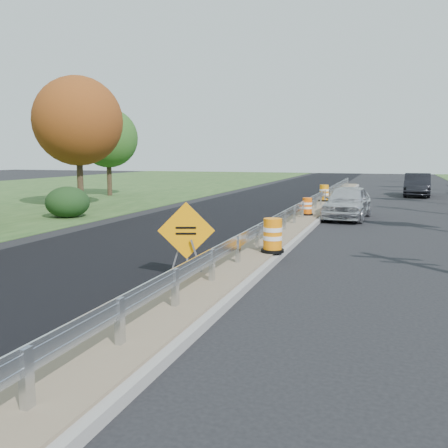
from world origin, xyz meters
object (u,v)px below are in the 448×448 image
(caution_sign, at_px, (187,260))
(barrel_median_far, at_px, (324,193))
(car_silver, at_px, (348,202))
(barrel_median_near, at_px, (273,236))
(car_dark_mid, at_px, (417,185))
(barrel_median_mid, at_px, (307,207))

(caution_sign, relative_size, barrel_median_far, 1.92)
(car_silver, bearing_deg, barrel_median_near, -92.90)
(barrel_median_near, bearing_deg, car_dark_mid, 78.83)
(barrel_median_mid, height_order, car_silver, car_silver)
(caution_sign, xyz_separation_m, barrel_median_near, (1.45, 2.92, 0.22))
(caution_sign, distance_m, barrel_median_near, 3.27)
(caution_sign, xyz_separation_m, car_silver, (2.70, 13.23, 0.31))
(car_dark_mid, bearing_deg, barrel_median_near, -98.59)
(barrel_median_far, height_order, car_silver, car_silver)
(barrel_median_near, bearing_deg, caution_sign, -116.38)
(barrel_median_mid, bearing_deg, barrel_median_near, -86.98)
(barrel_median_near, height_order, car_silver, car_silver)
(car_silver, bearing_deg, barrel_median_far, 110.85)
(caution_sign, relative_size, car_dark_mid, 0.37)
(barrel_median_far, bearing_deg, barrel_median_mid, -88.73)
(barrel_median_near, xyz_separation_m, car_dark_mid, (4.98, 25.23, 0.14))
(barrel_median_near, xyz_separation_m, car_silver, (1.25, 10.31, 0.10))
(barrel_median_far, distance_m, car_silver, 6.56)
(barrel_median_mid, relative_size, barrel_median_far, 0.82)
(caution_sign, height_order, car_silver, caution_sign)
(barrel_median_near, relative_size, car_silver, 0.21)
(barrel_median_mid, height_order, car_dark_mid, car_dark_mid)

